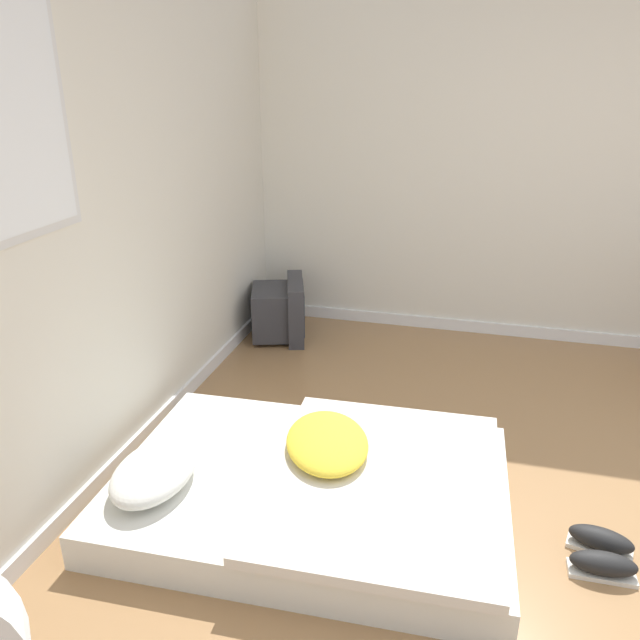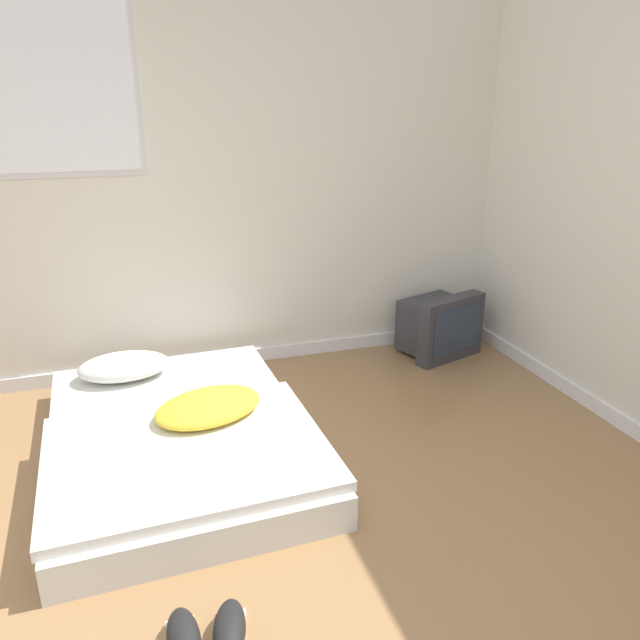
# 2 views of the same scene
# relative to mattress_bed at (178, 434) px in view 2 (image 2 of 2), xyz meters

# --- Properties ---
(wall_back) EXTENTS (7.31, 0.08, 2.60)m
(wall_back) POSITION_rel_mattress_bed_xyz_m (-0.11, 1.08, 1.18)
(wall_back) COLOR silver
(wall_back) RESTS_ON ground_plane
(mattress_bed) EXTENTS (1.31, 1.81, 0.31)m
(mattress_bed) POSITION_rel_mattress_bed_xyz_m (0.00, 0.00, 0.00)
(mattress_bed) COLOR silver
(mattress_bed) RESTS_ON ground_plane
(crt_tv) EXTENTS (0.58, 0.51, 0.45)m
(crt_tv) POSITION_rel_mattress_bed_xyz_m (1.88, 0.77, 0.10)
(crt_tv) COLOR #333338
(crt_tv) RESTS_ON ground_plane
(sneaker_pair) EXTENTS (0.29, 0.28, 0.10)m
(sneaker_pair) POSITION_rel_mattress_bed_xyz_m (-0.04, -1.24, -0.06)
(sneaker_pair) COLOR silver
(sneaker_pair) RESTS_ON ground_plane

